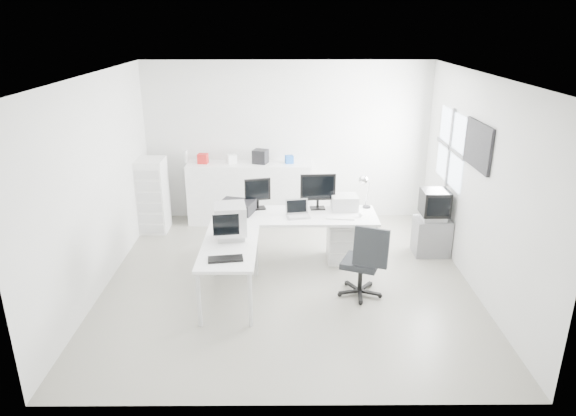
{
  "coord_description": "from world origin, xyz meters",
  "views": [
    {
      "loc": [
        -0.04,
        -6.41,
        3.44
      ],
      "look_at": [
        0.0,
        0.2,
        1.0
      ],
      "focal_mm": 32.0,
      "sensor_mm": 36.0,
      "label": 1
    }
  ],
  "objects_px": {
    "laser_printer": "(344,202)",
    "office_chair": "(361,259)",
    "main_desk": "(295,238)",
    "crt_tv": "(435,205)",
    "side_desk": "(230,273)",
    "lcd_monitor_small": "(258,193)",
    "lcd_monitor_large": "(318,191)",
    "crt_monitor": "(230,220)",
    "filing_cabinet": "(153,195)",
    "inkjet_printer": "(237,207)",
    "drawer_pedestal": "(341,241)",
    "sideboard": "(250,193)",
    "tv_cabinet": "(431,236)",
    "laptop": "(298,211)"
  },
  "relations": [
    {
      "from": "laptop",
      "to": "office_chair",
      "type": "xyz_separation_m",
      "value": [
        0.8,
        -0.9,
        -0.33
      ]
    },
    {
      "from": "laptop",
      "to": "lcd_monitor_small",
      "type": "bearing_deg",
      "value": 139.44
    },
    {
      "from": "laser_printer",
      "to": "crt_monitor",
      "type": "height_order",
      "value": "crt_monitor"
    },
    {
      "from": "side_desk",
      "to": "lcd_monitor_small",
      "type": "xyz_separation_m",
      "value": [
        0.3,
        1.35,
        0.62
      ]
    },
    {
      "from": "main_desk",
      "to": "lcd_monitor_large",
      "type": "distance_m",
      "value": 0.78
    },
    {
      "from": "side_desk",
      "to": "tv_cabinet",
      "type": "distance_m",
      "value": 3.27
    },
    {
      "from": "tv_cabinet",
      "to": "filing_cabinet",
      "type": "bearing_deg",
      "value": 167.65
    },
    {
      "from": "tv_cabinet",
      "to": "filing_cabinet",
      "type": "height_order",
      "value": "filing_cabinet"
    },
    {
      "from": "crt_monitor",
      "to": "office_chair",
      "type": "distance_m",
      "value": 1.77
    },
    {
      "from": "inkjet_printer",
      "to": "sideboard",
      "type": "distance_m",
      "value": 1.57
    },
    {
      "from": "inkjet_printer",
      "to": "side_desk",
      "type": "bearing_deg",
      "value": -74.29
    },
    {
      "from": "crt_monitor",
      "to": "tv_cabinet",
      "type": "height_order",
      "value": "crt_monitor"
    },
    {
      "from": "main_desk",
      "to": "side_desk",
      "type": "relative_size",
      "value": 1.71
    },
    {
      "from": "lcd_monitor_large",
      "to": "sideboard",
      "type": "distance_m",
      "value": 1.85
    },
    {
      "from": "lcd_monitor_large",
      "to": "laptop",
      "type": "relative_size",
      "value": 1.81
    },
    {
      "from": "lcd_monitor_large",
      "to": "crt_tv",
      "type": "xyz_separation_m",
      "value": [
        1.77,
        0.01,
        -0.23
      ]
    },
    {
      "from": "lcd_monitor_large",
      "to": "laser_printer",
      "type": "relative_size",
      "value": 1.43
    },
    {
      "from": "side_desk",
      "to": "lcd_monitor_small",
      "type": "height_order",
      "value": "lcd_monitor_small"
    },
    {
      "from": "office_chair",
      "to": "filing_cabinet",
      "type": "distance_m",
      "value": 3.93
    },
    {
      "from": "inkjet_printer",
      "to": "filing_cabinet",
      "type": "bearing_deg",
      "value": 158.99
    },
    {
      "from": "main_desk",
      "to": "sideboard",
      "type": "height_order",
      "value": "sideboard"
    },
    {
      "from": "side_desk",
      "to": "laser_printer",
      "type": "xyz_separation_m",
      "value": [
        1.6,
        1.32,
        0.48
      ]
    },
    {
      "from": "filing_cabinet",
      "to": "laptop",
      "type": "bearing_deg",
      "value": -28.9
    },
    {
      "from": "main_desk",
      "to": "lcd_monitor_large",
      "type": "bearing_deg",
      "value": 35.54
    },
    {
      "from": "main_desk",
      "to": "crt_tv",
      "type": "xyz_separation_m",
      "value": [
        2.12,
        0.26,
        0.42
      ]
    },
    {
      "from": "inkjet_printer",
      "to": "crt_tv",
      "type": "xyz_separation_m",
      "value": [
        2.97,
        0.16,
        -0.04
      ]
    },
    {
      "from": "lcd_monitor_large",
      "to": "office_chair",
      "type": "height_order",
      "value": "lcd_monitor_large"
    },
    {
      "from": "lcd_monitor_large",
      "to": "crt_tv",
      "type": "relative_size",
      "value": 1.1
    },
    {
      "from": "drawer_pedestal",
      "to": "sideboard",
      "type": "relative_size",
      "value": 0.28
    },
    {
      "from": "drawer_pedestal",
      "to": "inkjet_printer",
      "type": "bearing_deg",
      "value": 178.15
    },
    {
      "from": "drawer_pedestal",
      "to": "crt_monitor",
      "type": "distance_m",
      "value": 1.92
    },
    {
      "from": "lcd_monitor_small",
      "to": "sideboard",
      "type": "height_order",
      "value": "lcd_monitor_small"
    },
    {
      "from": "office_chair",
      "to": "crt_tv",
      "type": "relative_size",
      "value": 2.06
    },
    {
      "from": "side_desk",
      "to": "sideboard",
      "type": "bearing_deg",
      "value": 88.26
    },
    {
      "from": "side_desk",
      "to": "lcd_monitor_small",
      "type": "relative_size",
      "value": 2.86
    },
    {
      "from": "lcd_monitor_large",
      "to": "laser_printer",
      "type": "distance_m",
      "value": 0.43
    },
    {
      "from": "lcd_monitor_small",
      "to": "crt_monitor",
      "type": "height_order",
      "value": "crt_monitor"
    },
    {
      "from": "lcd_monitor_large",
      "to": "laptop",
      "type": "bearing_deg",
      "value": -134.63
    },
    {
      "from": "sideboard",
      "to": "filing_cabinet",
      "type": "xyz_separation_m",
      "value": [
        -1.61,
        -0.4,
        0.09
      ]
    },
    {
      "from": "office_chair",
      "to": "inkjet_printer",
      "type": "bearing_deg",
      "value": 169.27
    },
    {
      "from": "side_desk",
      "to": "inkjet_printer",
      "type": "height_order",
      "value": "inkjet_printer"
    },
    {
      "from": "side_desk",
      "to": "filing_cabinet",
      "type": "height_order",
      "value": "filing_cabinet"
    },
    {
      "from": "lcd_monitor_large",
      "to": "filing_cabinet",
      "type": "distance_m",
      "value": 2.93
    },
    {
      "from": "laptop",
      "to": "crt_monitor",
      "type": "distance_m",
      "value": 1.18
    },
    {
      "from": "drawer_pedestal",
      "to": "crt_tv",
      "type": "distance_m",
      "value": 1.52
    },
    {
      "from": "drawer_pedestal",
      "to": "filing_cabinet",
      "type": "xyz_separation_m",
      "value": [
        -3.08,
        1.19,
        0.33
      ]
    },
    {
      "from": "drawer_pedestal",
      "to": "tv_cabinet",
      "type": "height_order",
      "value": "drawer_pedestal"
    },
    {
      "from": "crt_monitor",
      "to": "filing_cabinet",
      "type": "distance_m",
      "value": 2.62
    },
    {
      "from": "laser_printer",
      "to": "office_chair",
      "type": "relative_size",
      "value": 0.37
    },
    {
      "from": "inkjet_printer",
      "to": "lcd_monitor_small",
      "type": "relative_size",
      "value": 0.99
    }
  ]
}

